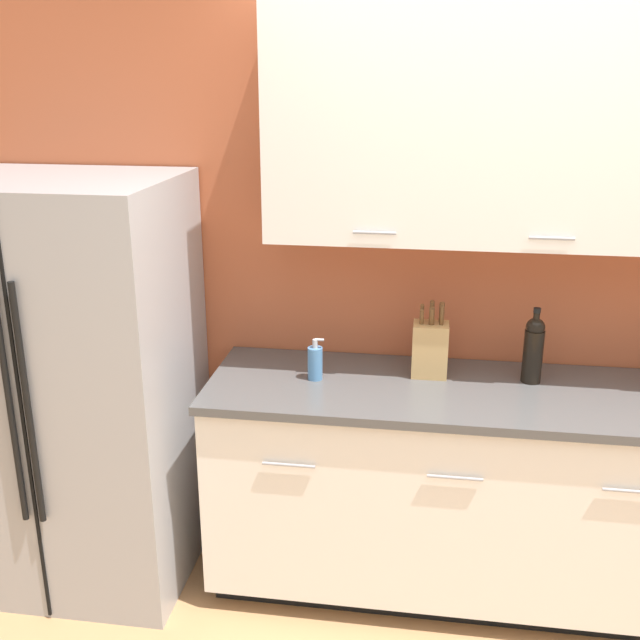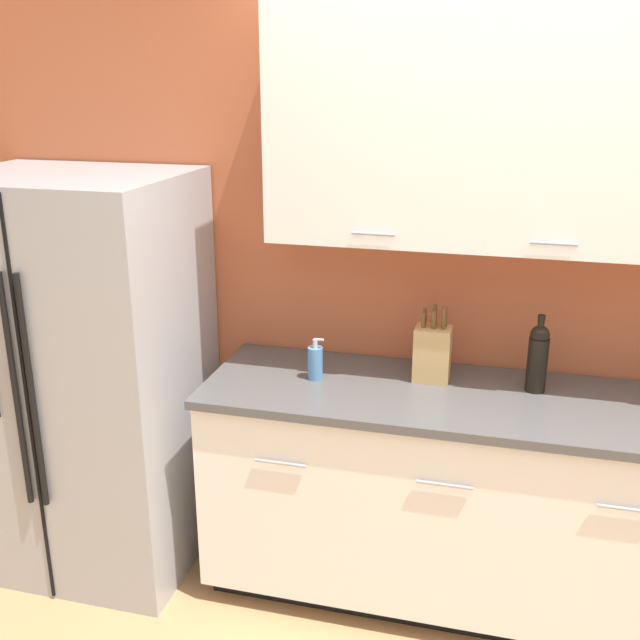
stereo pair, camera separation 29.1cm
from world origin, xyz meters
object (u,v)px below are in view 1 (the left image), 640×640
(knife_block, at_px, (430,348))
(wine_bottle, at_px, (533,348))
(refrigerator, at_px, (72,385))
(soap_dispenser, at_px, (315,363))

(knife_block, relative_size, wine_bottle, 1.02)
(refrigerator, bearing_deg, wine_bottle, 5.26)
(knife_block, xyz_separation_m, soap_dispenser, (-0.45, -0.11, -0.05))
(soap_dispenser, bearing_deg, knife_block, 13.64)
(refrigerator, xyz_separation_m, soap_dispenser, (1.01, 0.07, 0.14))
(soap_dispenser, bearing_deg, wine_bottle, 6.88)
(refrigerator, height_order, soap_dispenser, refrigerator)
(knife_block, distance_m, wine_bottle, 0.40)
(refrigerator, height_order, knife_block, refrigerator)
(wine_bottle, bearing_deg, refrigerator, -174.74)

